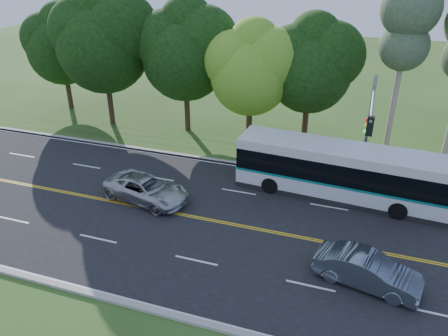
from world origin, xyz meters
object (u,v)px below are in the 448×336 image
(traffic_signal, at_px, (369,124))
(sedan, at_px, (367,270))
(transit_bus, at_px, (340,173))
(suv, at_px, (146,189))

(traffic_signal, relative_size, sedan, 1.51)
(transit_bus, distance_m, sedan, 7.83)
(suv, bearing_deg, traffic_signal, -57.98)
(traffic_signal, distance_m, sedan, 8.91)
(suv, bearing_deg, transit_bus, -58.00)
(traffic_signal, xyz_separation_m, sedan, (0.81, -7.98, -3.89))
(sedan, distance_m, suv, 13.16)
(transit_bus, bearing_deg, sedan, -71.30)
(traffic_signal, distance_m, transit_bus, 3.30)
(transit_bus, relative_size, suv, 2.37)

